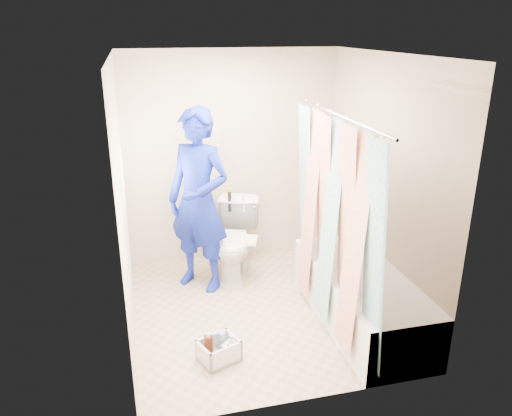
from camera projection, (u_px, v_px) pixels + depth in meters
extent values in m
plane|color=tan|center=(260.00, 309.00, 4.89)|extent=(2.60, 2.60, 0.00)
cube|color=silver|center=(261.00, 54.00, 4.07)|extent=(2.40, 2.60, 0.02)
cube|color=#C6B399|center=(232.00, 158.00, 5.66)|extent=(2.40, 0.02, 2.40)
cube|color=#C6B399|center=(309.00, 254.00, 3.29)|extent=(2.40, 0.02, 2.40)
cube|color=#C6B399|center=(123.00, 204.00, 4.21)|extent=(0.02, 2.60, 2.40)
cube|color=#C6B399|center=(382.00, 184.00, 4.75)|extent=(0.02, 2.60, 2.40)
cube|color=silver|center=(361.00, 298.00, 4.61)|extent=(0.70, 1.75, 0.50)
cube|color=white|center=(362.00, 278.00, 4.54)|extent=(0.58, 1.63, 0.06)
cylinder|color=silver|center=(338.00, 115.00, 3.95)|extent=(0.02, 1.90, 0.02)
cube|color=silver|center=(332.00, 224.00, 4.27)|extent=(0.06, 1.75, 1.80)
imported|color=white|center=(235.00, 241.00, 5.44)|extent=(0.71, 0.91, 0.82)
cube|color=white|center=(233.00, 240.00, 5.29)|extent=(0.55, 0.38, 0.04)
cylinder|color=black|center=(230.00, 201.00, 5.52)|extent=(0.04, 0.04, 0.24)
cylinder|color=gold|center=(229.00, 190.00, 5.47)|extent=(0.07, 0.07, 0.03)
cylinder|color=silver|center=(243.00, 203.00, 5.51)|extent=(0.03, 0.03, 0.20)
imported|color=#103BA6|center=(199.00, 201.00, 5.04)|extent=(0.82, 0.80, 1.90)
cube|color=silver|center=(219.00, 358.00, 4.15)|extent=(0.38, 0.35, 0.03)
cube|color=silver|center=(204.00, 357.00, 4.04)|extent=(0.11, 0.24, 0.19)
cube|color=silver|center=(233.00, 344.00, 4.20)|extent=(0.11, 0.24, 0.19)
cube|color=silver|center=(226.00, 358.00, 4.03)|extent=(0.29, 0.14, 0.19)
cube|color=silver|center=(212.00, 344.00, 4.21)|extent=(0.29, 0.14, 0.19)
cylinder|color=#421A0D|center=(209.00, 347.00, 4.10)|extent=(0.07, 0.07, 0.21)
cylinder|color=silver|center=(222.00, 342.00, 4.18)|extent=(0.07, 0.07, 0.19)
cylinder|color=beige|center=(224.00, 352.00, 4.09)|extent=(0.05, 0.05, 0.13)
cylinder|color=#421A0D|center=(215.00, 361.00, 4.04)|extent=(0.06, 0.06, 0.06)
cylinder|color=gold|center=(215.00, 357.00, 4.03)|extent=(0.06, 0.06, 0.01)
imported|color=silver|center=(231.00, 345.00, 4.13)|extent=(0.13, 0.13, 0.20)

